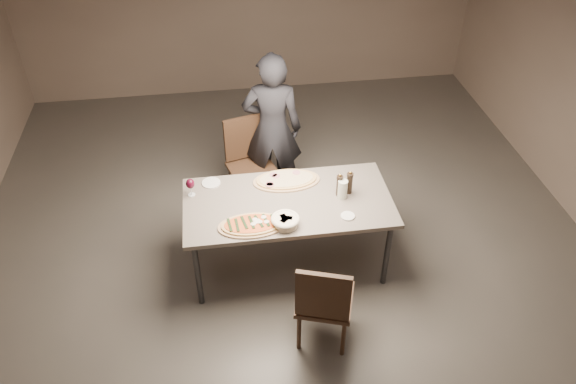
{
  "coord_description": "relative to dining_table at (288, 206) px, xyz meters",
  "views": [
    {
      "loc": [
        -0.54,
        -3.7,
        3.82
      ],
      "look_at": [
        0.0,
        0.0,
        0.85
      ],
      "focal_mm": 35.0,
      "sensor_mm": 36.0,
      "label": 1
    }
  ],
  "objects": [
    {
      "name": "zucchini_pizza",
      "position": [
        -0.34,
        -0.28,
        0.07
      ],
      "size": [
        0.56,
        0.31,
        0.05
      ],
      "rotation": [
        0.0,
        0.0,
        0.09
      ],
      "color": "tan",
      "rests_on": "dining_table"
    },
    {
      "name": "side_plate",
      "position": [
        -0.65,
        0.35,
        0.06
      ],
      "size": [
        0.17,
        0.17,
        0.01
      ],
      "rotation": [
        0.0,
        0.0,
        0.05
      ],
      "color": "white",
      "rests_on": "dining_table"
    },
    {
      "name": "chair_far",
      "position": [
        -0.25,
        1.0,
        -0.16
      ],
      "size": [
        0.55,
        0.55,
        0.95
      ],
      "rotation": [
        0.0,
        0.0,
        3.41
      ],
      "color": "#3A2618",
      "rests_on": "ground"
    },
    {
      "name": "pepper_mill_left",
      "position": [
        0.55,
        0.04,
        0.16
      ],
      "size": [
        0.06,
        0.06,
        0.23
      ],
      "rotation": [
        0.0,
        0.0,
        -0.26
      ],
      "color": "black",
      "rests_on": "dining_table"
    },
    {
      "name": "ham_pizza",
      "position": [
        0.03,
        0.28,
        0.07
      ],
      "size": [
        0.61,
        0.34,
        0.04
      ],
      "rotation": [
        0.0,
        0.0,
        -0.38
      ],
      "color": "tan",
      "rests_on": "dining_table"
    },
    {
      "name": "oil_dish",
      "position": [
        0.46,
        -0.28,
        0.06
      ],
      "size": [
        0.12,
        0.12,
        0.01
      ],
      "rotation": [
        0.0,
        0.0,
        0.39
      ],
      "color": "white",
      "rests_on": "dining_table"
    },
    {
      "name": "wine_glass",
      "position": [
        -0.82,
        0.2,
        0.18
      ],
      "size": [
        0.08,
        0.08,
        0.17
      ],
      "rotation": [
        0.0,
        0.0,
        -0.34
      ],
      "color": "silver",
      "rests_on": "dining_table"
    },
    {
      "name": "chair_near",
      "position": [
        0.14,
        -0.93,
        -0.18
      ],
      "size": [
        0.54,
        0.54,
        0.91
      ],
      "rotation": [
        0.0,
        0.0,
        -0.32
      ],
      "color": "#3A2618",
      "rests_on": "ground"
    },
    {
      "name": "room",
      "position": [
        0.0,
        0.0,
        0.71
      ],
      "size": [
        7.0,
        7.0,
        7.0
      ],
      "color": "#58524C",
      "rests_on": "ground"
    },
    {
      "name": "diner",
      "position": [
        -0.0,
        1.07,
        0.13
      ],
      "size": [
        0.65,
        0.48,
        1.64
      ],
      "primitive_type": "imported",
      "rotation": [
        0.0,
        0.0,
        2.98
      ],
      "color": "black",
      "rests_on": "ground"
    },
    {
      "name": "bread_basket",
      "position": [
        -0.07,
        -0.31,
        0.11
      ],
      "size": [
        0.24,
        0.24,
        0.08
      ],
      "rotation": [
        0.0,
        0.0,
        -0.3
      ],
      "color": "#FBEDCB",
      "rests_on": "dining_table"
    },
    {
      "name": "carafe",
      "position": [
        0.47,
        -0.02,
        0.15
      ],
      "size": [
        0.08,
        0.08,
        0.18
      ],
      "rotation": [
        0.0,
        0.0,
        0.32
      ],
      "color": "silver",
      "rests_on": "dining_table"
    },
    {
      "name": "dining_table",
      "position": [
        0.0,
        0.0,
        0.0
      ],
      "size": [
        1.8,
        0.9,
        0.75
      ],
      "color": "slate",
      "rests_on": "ground"
    },
    {
      "name": "pepper_mill_right",
      "position": [
        0.45,
        0.02,
        0.16
      ],
      "size": [
        0.06,
        0.06,
        0.22
      ],
      "rotation": [
        0.0,
        0.0,
        -0.03
      ],
      "color": "black",
      "rests_on": "dining_table"
    }
  ]
}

